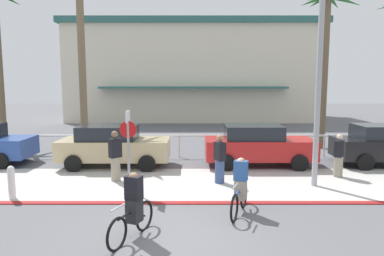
% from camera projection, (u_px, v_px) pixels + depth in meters
% --- Properties ---
extents(ground_plane, '(80.00, 80.00, 0.00)m').
position_uv_depth(ground_plane, '(181.00, 151.00, 17.87)').
color(ground_plane, '#5B5B60').
extents(sidewalk_strip, '(44.00, 4.00, 0.02)m').
position_uv_depth(sidewalk_strip, '(176.00, 183.00, 12.11)').
color(sidewalk_strip, beige).
rests_on(sidewalk_strip, ground).
extents(curb_paint, '(44.00, 0.24, 0.03)m').
position_uv_depth(curb_paint, '(172.00, 203.00, 10.13)').
color(curb_paint, maroon).
rests_on(curb_paint, ground).
extents(building_backdrop, '(22.38, 11.25, 8.72)m').
position_uv_depth(building_backdrop, '(194.00, 72.00, 34.09)').
color(building_backdrop, beige).
rests_on(building_backdrop, ground).
extents(rail_fence, '(22.26, 0.08, 1.04)m').
position_uv_depth(rail_fence, '(180.00, 139.00, 16.27)').
color(rail_fence, white).
rests_on(rail_fence, ground).
extents(stop_sign_bike_lane, '(0.52, 0.56, 2.56)m').
position_uv_depth(stop_sign_bike_lane, '(129.00, 139.00, 10.97)').
color(stop_sign_bike_lane, gray).
rests_on(stop_sign_bike_lane, ground).
extents(bollard_0, '(0.20, 0.20, 1.00)m').
position_uv_depth(bollard_0, '(13.00, 182.00, 10.46)').
color(bollard_0, white).
rests_on(bollard_0, ground).
extents(streetlight_curb, '(0.24, 2.54, 7.50)m').
position_uv_depth(streetlight_curb, '(323.00, 55.00, 11.04)').
color(streetlight_curb, '#9EA0A5').
rests_on(streetlight_curb, ground).
extents(palm_tree_2, '(2.89, 3.22, 8.72)m').
position_uv_depth(palm_tree_2, '(81.00, 25.00, 17.49)').
color(palm_tree_2, '#756047').
rests_on(palm_tree_2, ground).
extents(palm_tree_3, '(3.08, 3.07, 7.88)m').
position_uv_depth(palm_tree_3, '(328.00, 35.00, 17.90)').
color(palm_tree_3, brown).
rests_on(palm_tree_3, ground).
extents(car_tan_1, '(4.40, 2.02, 1.69)m').
position_uv_depth(car_tan_1, '(114.00, 145.00, 14.46)').
color(car_tan_1, tan).
rests_on(car_tan_1, ground).
extents(car_red_2, '(4.40, 2.02, 1.69)m').
position_uv_depth(car_red_2, '(259.00, 145.00, 14.55)').
color(car_red_2, red).
rests_on(car_red_2, ground).
extents(cyclist_blue_0, '(0.69, 1.73, 1.50)m').
position_uv_depth(cyclist_blue_0, '(241.00, 187.00, 9.32)').
color(cyclist_blue_0, black).
rests_on(cyclist_blue_0, ground).
extents(cyclist_black_1, '(0.77, 1.70, 1.50)m').
position_uv_depth(cyclist_black_1, '(134.00, 207.00, 7.81)').
color(cyclist_black_1, black).
rests_on(cyclist_black_1, ground).
extents(pedestrian_0, '(0.43, 0.47, 1.68)m').
position_uv_depth(pedestrian_0, '(221.00, 161.00, 12.03)').
color(pedestrian_0, '#384C7A').
rests_on(pedestrian_0, ground).
extents(pedestrian_1, '(0.45, 0.48, 1.58)m').
position_uv_depth(pedestrian_1, '(340.00, 158.00, 12.82)').
color(pedestrian_1, gray).
rests_on(pedestrian_1, ground).
extents(pedestrian_2, '(0.48, 0.45, 1.77)m').
position_uv_depth(pedestrian_2, '(116.00, 158.00, 12.29)').
color(pedestrian_2, gray).
rests_on(pedestrian_2, ground).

